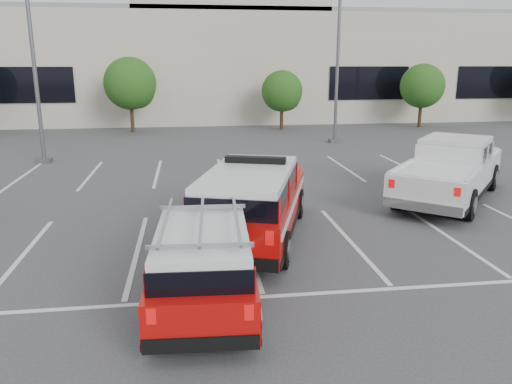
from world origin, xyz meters
TOP-DOWN VIEW (x-y plane):
  - ground at (0.00, 0.00)m, footprint 120.00×120.00m
  - stall_markings at (0.00, 4.50)m, footprint 23.00×15.00m
  - convention_building at (0.18, 31.86)m, footprint 60.00×16.99m
  - tree_mid_left at (-4.91, 22.05)m, footprint 3.37×3.37m
  - tree_mid_right at (5.09, 22.05)m, footprint 2.77×2.77m
  - tree_right at (15.09, 22.05)m, footprint 3.07×3.07m
  - light_pole_left at (-8.00, 12.00)m, footprint 0.90×0.60m
  - light_pole_mid at (7.00, 16.00)m, footprint 0.90×0.60m
  - fire_chief_suv at (0.22, 0.54)m, footprint 3.86×6.34m
  - white_pickup at (7.31, 3.58)m, footprint 6.00×6.48m
  - ladder_suv at (-1.16, -2.87)m, footprint 2.03×4.67m

SIDE VIEW (x-z plane):
  - ground at x=0.00m, z-range 0.00..0.00m
  - stall_markings at x=0.00m, z-range 0.00..0.01m
  - ladder_suv at x=-1.16m, z-range -0.18..1.63m
  - white_pickup at x=7.31m, z-range -0.20..1.81m
  - fire_chief_suv at x=0.22m, z-range -0.19..1.91m
  - tree_mid_right at x=5.09m, z-range 0.51..4.50m
  - tree_right at x=15.09m, z-range 0.56..4.98m
  - tree_mid_left at x=-4.91m, z-range 0.62..5.46m
  - convention_building at x=0.18m, z-range -1.88..11.32m
  - light_pole_left at x=-8.00m, z-range 0.07..10.31m
  - light_pole_mid at x=7.00m, z-range 0.07..10.31m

